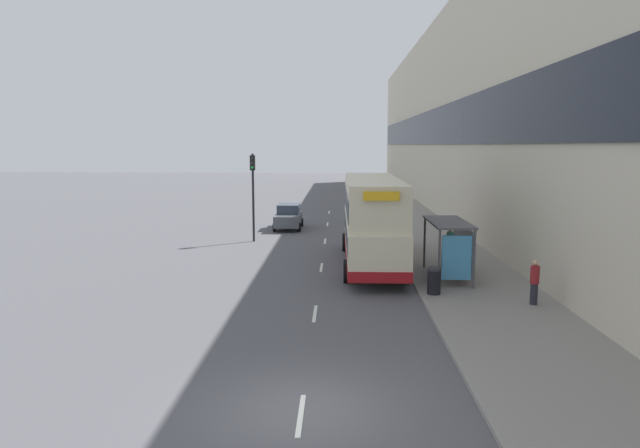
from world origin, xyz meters
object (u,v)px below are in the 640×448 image
(double_decker_bus_near, at_px, (372,220))
(traffic_light_far_kerb, at_px, (253,183))
(litter_bin, at_px, (434,281))
(bus_shelter, at_px, (453,239))
(pedestrian_1, at_px, (535,282))
(car_0, at_px, (289,217))
(pedestrian_at_shelter, at_px, (450,245))

(double_decker_bus_near, height_order, traffic_light_far_kerb, traffic_light_far_kerb)
(litter_bin, relative_size, traffic_light_far_kerb, 0.20)
(bus_shelter, bearing_deg, traffic_light_far_kerb, 135.00)
(double_decker_bus_near, height_order, litter_bin, double_decker_bus_near)
(pedestrian_1, relative_size, litter_bin, 1.57)
(car_0, relative_size, pedestrian_at_shelter, 2.30)
(double_decker_bus_near, distance_m, litter_bin, 6.46)
(bus_shelter, height_order, pedestrian_at_shelter, bus_shelter)
(car_0, bearing_deg, pedestrian_1, 118.59)
(double_decker_bus_near, relative_size, pedestrian_1, 6.97)
(bus_shelter, relative_size, car_0, 1.02)
(traffic_light_far_kerb, bearing_deg, bus_shelter, -45.00)
(bus_shelter, relative_size, pedestrian_at_shelter, 2.35)
(pedestrian_1, bearing_deg, bus_shelter, 118.76)
(litter_bin, xyz_separation_m, traffic_light_far_kerb, (-8.95, 12.77, 2.93))
(pedestrian_at_shelter, distance_m, litter_bin, 6.22)
(car_0, height_order, litter_bin, car_0)
(bus_shelter, bearing_deg, pedestrian_at_shelter, 81.07)
(bus_shelter, relative_size, traffic_light_far_kerb, 0.78)
(pedestrian_at_shelter, bearing_deg, car_0, 126.38)
(car_0, distance_m, pedestrian_1, 22.29)
(litter_bin, bearing_deg, car_0, 111.77)
(pedestrian_1, bearing_deg, traffic_light_far_kerb, 131.14)
(double_decker_bus_near, bearing_deg, pedestrian_1, -53.04)
(bus_shelter, xyz_separation_m, car_0, (-8.49, 15.61, -1.02))
(car_0, bearing_deg, bus_shelter, 118.54)
(pedestrian_1, xyz_separation_m, litter_bin, (-3.40, 1.37, -0.31))
(double_decker_bus_near, xyz_separation_m, pedestrian_1, (5.47, -7.27, -1.30))
(double_decker_bus_near, distance_m, car_0, 13.43)
(litter_bin, height_order, traffic_light_far_kerb, traffic_light_far_kerb)
(pedestrian_1, bearing_deg, litter_bin, 158.06)
(pedestrian_at_shelter, xyz_separation_m, traffic_light_far_kerb, (-10.70, 6.81, 2.54))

